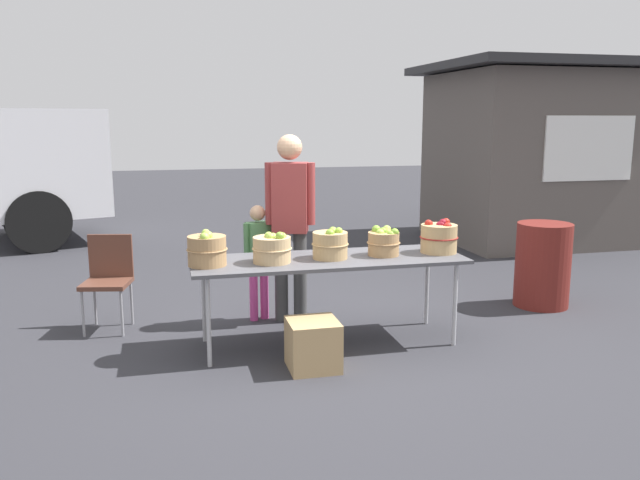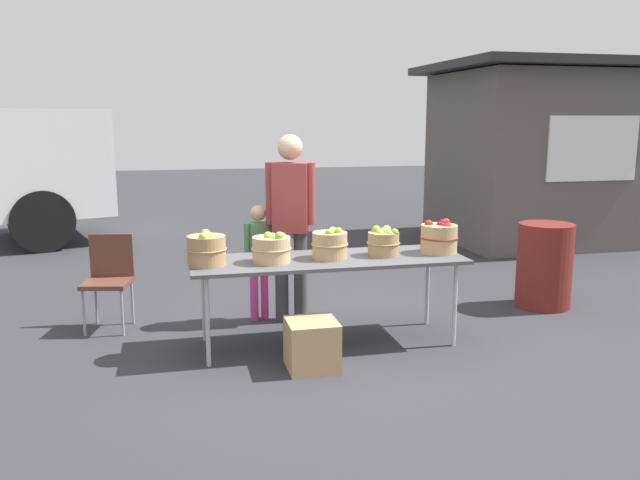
{
  "view_description": "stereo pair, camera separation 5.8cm",
  "coord_description": "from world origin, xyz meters",
  "px_view_note": "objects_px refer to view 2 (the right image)",
  "views": [
    {
      "loc": [
        -1.3,
        -5.1,
        1.9
      ],
      "look_at": [
        0.0,
        0.3,
        0.85
      ],
      "focal_mm": 35.95,
      "sensor_mm": 36.0,
      "label": 1
    },
    {
      "loc": [
        -1.24,
        -5.11,
        1.9
      ],
      "look_at": [
        0.0,
        0.3,
        0.85
      ],
      "focal_mm": 35.95,
      "sensor_mm": 36.0,
      "label": 2
    }
  ],
  "objects_px": {
    "apple_basket_green_0": "(206,249)",
    "apple_basket_green_2": "(330,244)",
    "market_table": "(328,263)",
    "folding_chair": "(109,274)",
    "apple_basket_green_1": "(272,248)",
    "child_customer": "(259,253)",
    "produce_crate": "(312,345)",
    "apple_basket_red_0": "(439,238)",
    "vendor_adult": "(291,213)",
    "apple_basket_green_3": "(384,242)",
    "trash_barrel": "(544,265)"
  },
  "relations": [
    {
      "from": "apple_basket_green_0",
      "to": "apple_basket_green_2",
      "type": "relative_size",
      "value": 1.04
    },
    {
      "from": "market_table",
      "to": "folding_chair",
      "type": "height_order",
      "value": "folding_chair"
    },
    {
      "from": "market_table",
      "to": "apple_basket_green_1",
      "type": "distance_m",
      "value": 0.51
    },
    {
      "from": "child_customer",
      "to": "produce_crate",
      "type": "bearing_deg",
      "value": 81.93
    },
    {
      "from": "apple_basket_green_1",
      "to": "child_customer",
      "type": "height_order",
      "value": "child_customer"
    },
    {
      "from": "apple_basket_red_0",
      "to": "folding_chair",
      "type": "relative_size",
      "value": 0.39
    },
    {
      "from": "market_table",
      "to": "vendor_adult",
      "type": "xyz_separation_m",
      "value": [
        -0.19,
        0.71,
        0.33
      ]
    },
    {
      "from": "apple_basket_green_1",
      "to": "apple_basket_green_3",
      "type": "relative_size",
      "value": 1.15
    },
    {
      "from": "market_table",
      "to": "apple_basket_green_0",
      "type": "distance_m",
      "value": 1.02
    },
    {
      "from": "apple_basket_green_0",
      "to": "folding_chair",
      "type": "height_order",
      "value": "apple_basket_green_0"
    },
    {
      "from": "apple_basket_green_0",
      "to": "child_customer",
      "type": "relative_size",
      "value": 0.29
    },
    {
      "from": "produce_crate",
      "to": "apple_basket_green_2",
      "type": "bearing_deg",
      "value": 62.35
    },
    {
      "from": "market_table",
      "to": "vendor_adult",
      "type": "relative_size",
      "value": 1.3
    },
    {
      "from": "apple_basket_red_0",
      "to": "trash_barrel",
      "type": "height_order",
      "value": "apple_basket_red_0"
    },
    {
      "from": "apple_basket_red_0",
      "to": "vendor_adult",
      "type": "bearing_deg",
      "value": 149.12
    },
    {
      "from": "vendor_adult",
      "to": "folding_chair",
      "type": "relative_size",
      "value": 2.05
    },
    {
      "from": "produce_crate",
      "to": "apple_basket_green_1",
      "type": "bearing_deg",
      "value": 116.29
    },
    {
      "from": "apple_basket_green_1",
      "to": "apple_basket_red_0",
      "type": "bearing_deg",
      "value": 1.96
    },
    {
      "from": "apple_basket_green_1",
      "to": "apple_basket_green_2",
      "type": "bearing_deg",
      "value": 4.74
    },
    {
      "from": "apple_basket_green_2",
      "to": "apple_basket_red_0",
      "type": "bearing_deg",
      "value": 0.55
    },
    {
      "from": "child_customer",
      "to": "market_table",
      "type": "bearing_deg",
      "value": 103.04
    },
    {
      "from": "apple_basket_green_1",
      "to": "vendor_adult",
      "type": "relative_size",
      "value": 0.19
    },
    {
      "from": "market_table",
      "to": "trash_barrel",
      "type": "height_order",
      "value": "trash_barrel"
    },
    {
      "from": "apple_basket_green_2",
      "to": "produce_crate",
      "type": "distance_m",
      "value": 0.89
    },
    {
      "from": "apple_basket_green_1",
      "to": "market_table",
      "type": "bearing_deg",
      "value": 6.33
    },
    {
      "from": "vendor_adult",
      "to": "child_customer",
      "type": "relative_size",
      "value": 1.59
    },
    {
      "from": "vendor_adult",
      "to": "produce_crate",
      "type": "distance_m",
      "value": 1.49
    },
    {
      "from": "apple_basket_green_2",
      "to": "child_customer",
      "type": "height_order",
      "value": "child_customer"
    },
    {
      "from": "apple_basket_green_2",
      "to": "apple_basket_green_3",
      "type": "xyz_separation_m",
      "value": [
        0.48,
        0.01,
        -0.0
      ]
    },
    {
      "from": "apple_basket_green_1",
      "to": "folding_chair",
      "type": "xyz_separation_m",
      "value": [
        -1.37,
        0.92,
        -0.36
      ]
    },
    {
      "from": "apple_basket_green_2",
      "to": "folding_chair",
      "type": "distance_m",
      "value": 2.09
    },
    {
      "from": "apple_basket_red_0",
      "to": "apple_basket_green_1",
      "type": "bearing_deg",
      "value": -178.04
    },
    {
      "from": "folding_chair",
      "to": "produce_crate",
      "type": "xyz_separation_m",
      "value": [
        1.6,
        -1.39,
        -0.32
      ]
    },
    {
      "from": "apple_basket_green_1",
      "to": "vendor_adult",
      "type": "bearing_deg",
      "value": 68.63
    },
    {
      "from": "apple_basket_red_0",
      "to": "apple_basket_green_2",
      "type": "bearing_deg",
      "value": -179.45
    },
    {
      "from": "market_table",
      "to": "child_customer",
      "type": "distance_m",
      "value": 0.94
    },
    {
      "from": "market_table",
      "to": "trash_barrel",
      "type": "bearing_deg",
      "value": 13.58
    },
    {
      "from": "child_customer",
      "to": "produce_crate",
      "type": "distance_m",
      "value": 1.42
    },
    {
      "from": "apple_basket_green_0",
      "to": "vendor_adult",
      "type": "height_order",
      "value": "vendor_adult"
    },
    {
      "from": "apple_basket_red_0",
      "to": "produce_crate",
      "type": "distance_m",
      "value": 1.52
    },
    {
      "from": "apple_basket_green_1",
      "to": "apple_basket_green_3",
      "type": "xyz_separation_m",
      "value": [
        0.98,
        0.06,
        0.0
      ]
    },
    {
      "from": "folding_chair",
      "to": "produce_crate",
      "type": "height_order",
      "value": "folding_chair"
    },
    {
      "from": "produce_crate",
      "to": "folding_chair",
      "type": "bearing_deg",
      "value": 138.96
    },
    {
      "from": "market_table",
      "to": "apple_basket_red_0",
      "type": "relative_size",
      "value": 6.87
    },
    {
      "from": "apple_basket_green_0",
      "to": "vendor_adult",
      "type": "relative_size",
      "value": 0.18
    },
    {
      "from": "produce_crate",
      "to": "vendor_adult",
      "type": "bearing_deg",
      "value": 86.94
    },
    {
      "from": "market_table",
      "to": "apple_basket_green_1",
      "type": "height_order",
      "value": "apple_basket_green_1"
    },
    {
      "from": "apple_basket_green_1",
      "to": "produce_crate",
      "type": "xyz_separation_m",
      "value": [
        0.23,
        -0.47,
        -0.67
      ]
    },
    {
      "from": "vendor_adult",
      "to": "trash_barrel",
      "type": "bearing_deg",
      "value": -165.69
    },
    {
      "from": "market_table",
      "to": "vendor_adult",
      "type": "bearing_deg",
      "value": 104.93
    }
  ]
}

